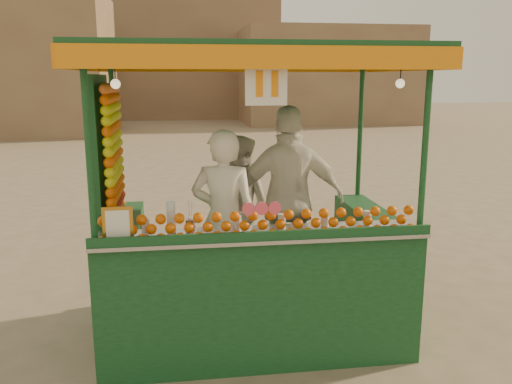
{
  "coord_description": "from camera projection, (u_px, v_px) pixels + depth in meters",
  "views": [
    {
      "loc": [
        -0.93,
        -4.8,
        2.42
      ],
      "look_at": [
        -0.25,
        -0.05,
        1.38
      ],
      "focal_mm": 37.12,
      "sensor_mm": 36.0,
      "label": 1
    }
  ],
  "objects": [
    {
      "name": "ground",
      "position": [
        281.0,
        326.0,
        5.28
      ],
      "size": [
        90.0,
        90.0,
        0.0
      ],
      "primitive_type": "plane",
      "color": "#685E4A",
      "rests_on": "ground"
    },
    {
      "name": "building_right",
      "position": [
        325.0,
        76.0,
        28.94
      ],
      "size": [
        9.0,
        6.0,
        5.0
      ],
      "primitive_type": "cube",
      "color": "#866D4C",
      "rests_on": "ground"
    },
    {
      "name": "building_center",
      "position": [
        161.0,
        60.0,
        33.29
      ],
      "size": [
        14.0,
        7.0,
        7.0
      ],
      "primitive_type": "cube",
      "color": "#866D4C",
      "rests_on": "ground"
    },
    {
      "name": "juice_cart",
      "position": [
        245.0,
        249.0,
        4.88
      ],
      "size": [
        2.96,
        1.92,
        2.69
      ],
      "color": "#103B1A",
      "rests_on": "ground"
    },
    {
      "name": "vendor_left",
      "position": [
        224.0,
        219.0,
        4.88
      ],
      "size": [
        0.69,
        0.53,
        1.67
      ],
      "rotation": [
        0.0,
        0.0,
        2.9
      ],
      "color": "white",
      "rests_on": "ground"
    },
    {
      "name": "vendor_middle",
      "position": [
        237.0,
        209.0,
        5.49
      ],
      "size": [
        0.95,
        0.91,
        1.55
      ],
      "rotation": [
        0.0,
        0.0,
        2.55
      ],
      "color": "beige",
      "rests_on": "ground"
    },
    {
      "name": "vendor_right",
      "position": [
        290.0,
        200.0,
        5.21
      ],
      "size": [
        1.11,
        0.51,
        1.86
      ],
      "rotation": [
        0.0,
        0.0,
        3.09
      ],
      "color": "silver",
      "rests_on": "ground"
    }
  ]
}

